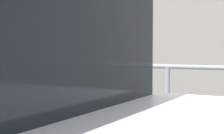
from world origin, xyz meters
TOP-DOWN VIEW (x-y plane):
  - parking_meter at (0.30, 0.54)m, footprint 0.16×0.17m
  - pedestrian_at_meter at (-0.35, 0.78)m, footprint 0.72×0.49m
  - background_railing at (0.00, 2.30)m, footprint 24.06×0.06m
  - backdrop_wall at (0.00, 5.84)m, footprint 32.00×0.50m

SIDE VIEW (x-z plane):
  - background_railing at x=0.00m, z-range 0.35..1.37m
  - pedestrian_at_meter at x=-0.35m, z-range 0.26..1.97m
  - parking_meter at x=0.30m, z-range 0.44..1.91m
  - backdrop_wall at x=0.00m, z-range 0.00..2.58m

